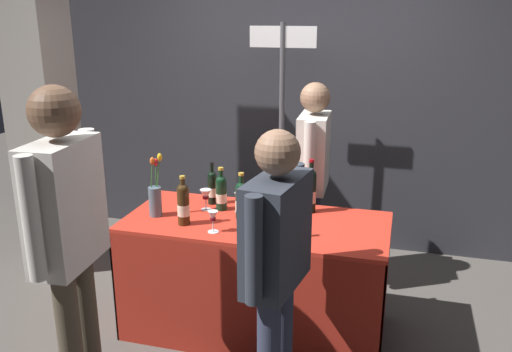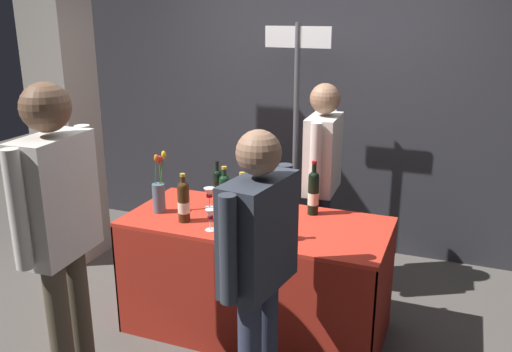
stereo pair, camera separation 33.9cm
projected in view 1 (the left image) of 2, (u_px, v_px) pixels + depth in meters
name	position (u px, v px, depth m)	size (l,w,h in m)	color
ground_plane	(256.00, 328.00, 3.72)	(12.00, 12.00, 0.00)	#514C47
back_partition	(304.00, 111.00, 4.86)	(5.80, 0.12, 2.45)	#2D2D33
concrete_pillar	(38.00, 75.00, 4.22)	(0.41, 0.41, 3.23)	gray
tasting_table	(256.00, 255.00, 3.56)	(1.70, 0.78, 0.80)	red
featured_wine_bottle	(212.00, 187.00, 3.75)	(0.07, 0.07, 0.30)	black
display_bottle_0	(183.00, 203.00, 3.38)	(0.08, 0.08, 0.32)	#38230F
display_bottle_1	(255.00, 215.00, 3.23)	(0.07, 0.07, 0.30)	#38230F
display_bottle_2	(269.00, 217.00, 3.14)	(0.08, 0.08, 0.35)	#38230F
display_bottle_3	(241.00, 199.00, 3.49)	(0.08, 0.08, 0.31)	black
display_bottle_4	(311.00, 190.00, 3.58)	(0.07, 0.07, 0.37)	black
display_bottle_5	(221.00, 192.00, 3.64)	(0.08, 0.08, 0.30)	black
wine_glass_near_vendor	(213.00, 217.00, 3.27)	(0.07, 0.07, 0.14)	silver
wine_glass_mid	(206.00, 195.00, 3.64)	(0.08, 0.08, 0.14)	silver
wine_glass_near_taster	(240.00, 198.00, 3.60)	(0.07, 0.07, 0.14)	silver
flower_vase	(155.00, 197.00, 3.53)	(0.09, 0.10, 0.42)	slate
vendor_presenter	(313.00, 168.00, 4.06)	(0.23, 0.60, 1.60)	#2D3347
taster_foreground_right	(276.00, 255.00, 2.64)	(0.27, 0.62, 1.58)	#2D3347
taster_foreground_left	(67.00, 227.00, 2.64)	(0.24, 0.61, 1.78)	#4C4233
booth_signpost	(282.00, 119.00, 4.42)	(0.54, 0.04, 2.01)	#47474C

